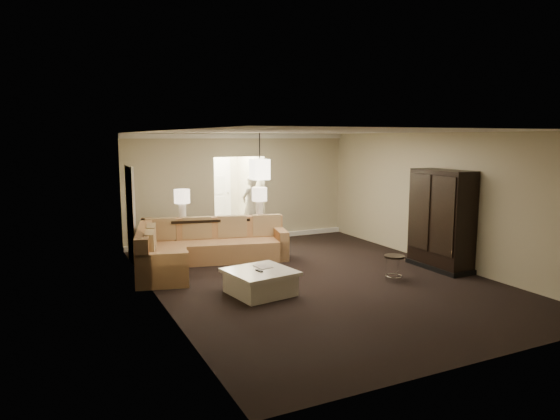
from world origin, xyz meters
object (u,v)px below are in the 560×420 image
coffee_table (260,282)px  person (251,203)px  armoire (441,222)px  sectional_sofa (198,248)px  drink_table (394,263)px  console_table (222,233)px

coffee_table → person: (1.79, 4.76, 0.71)m
armoire → person: size_ratio=1.10×
sectional_sofa → person: bearing=61.1°
person → coffee_table: bearing=48.7°
drink_table → coffee_table: bearing=172.5°
coffee_table → console_table: 3.04m
coffee_table → armoire: 4.10m
sectional_sofa → console_table: sectional_sofa is taller
armoire → person: bearing=115.0°
coffee_table → armoire: armoire is taller
sectional_sofa → person: size_ratio=1.95×
coffee_table → drink_table: (2.62, -0.34, 0.13)m
sectional_sofa → drink_table: sectional_sofa is taller
person → armoire: bearing=94.3°
armoire → drink_table: (-1.41, -0.30, -0.63)m
drink_table → console_table: bearing=124.1°
sectional_sofa → person: 3.30m
sectional_sofa → console_table: (0.76, 0.65, 0.15)m
coffee_table → console_table: size_ratio=0.52×
coffee_table → armoire: size_ratio=0.59×
console_table → armoire: size_ratio=1.14×
sectional_sofa → armoire: bearing=-14.9°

